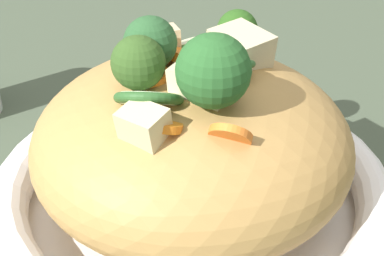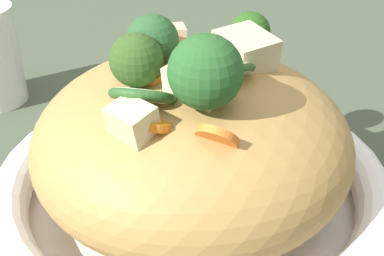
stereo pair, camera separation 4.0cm
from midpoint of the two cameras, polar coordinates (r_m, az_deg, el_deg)
ground_plane at (r=0.46m, az=2.56°, el=-9.55°), size 3.00×3.00×0.00m
serving_bowl at (r=0.44m, az=2.64°, el=-7.04°), size 0.32×0.32×0.05m
noodle_heap at (r=0.41m, az=2.80°, el=-1.48°), size 0.24×0.24×0.12m
broccoli_florets at (r=0.37m, az=2.87°, el=7.44°), size 0.11×0.17×0.08m
carrot_coins at (r=0.38m, az=4.13°, el=5.24°), size 0.11×0.14×0.03m
zucchini_slices at (r=0.39m, az=2.33°, el=6.00°), size 0.11×0.16×0.03m
chicken_chunks at (r=0.38m, az=4.12°, el=6.31°), size 0.11×0.15×0.04m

